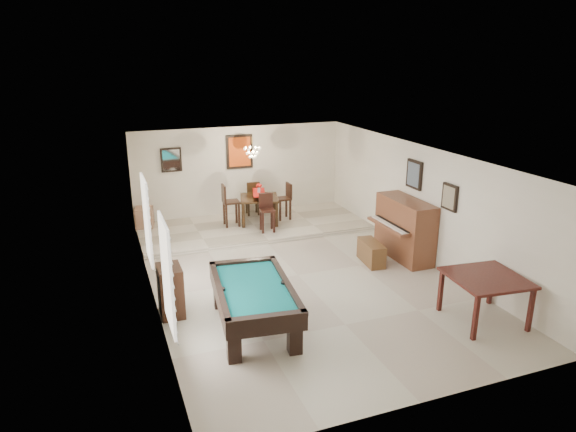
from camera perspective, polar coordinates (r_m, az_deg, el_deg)
ground_plane at (r=11.04m, az=1.11°, el=-6.63°), size 6.00×9.00×0.02m
wall_back at (r=14.70m, az=-5.39°, el=4.86°), size 6.00×0.04×2.60m
wall_front at (r=6.92m, az=15.34°, el=-10.81°), size 6.00×0.04×2.60m
wall_left at (r=9.91m, az=-15.19°, el=-2.00°), size 0.04×9.00×2.60m
wall_right at (r=11.97m, az=14.61°, el=1.40°), size 0.04×9.00×2.60m
ceiling at (r=10.25m, az=1.19°, el=6.79°), size 6.00×9.00×0.04m
dining_step at (r=13.88m, az=-3.86°, el=-1.20°), size 6.00×2.50×0.12m
window_left_front at (r=7.84m, az=-13.30°, el=-6.37°), size 0.06×1.00×1.70m
window_left_rear at (r=10.45m, az=-15.42°, el=-0.43°), size 0.06×1.00×1.70m
pool_table at (r=8.91m, az=-3.81°, el=-10.10°), size 1.51×2.43×0.77m
square_table at (r=9.73m, az=20.95°, el=-8.57°), size 1.34×1.34×0.84m
upright_piano at (r=11.97m, az=12.19°, el=-1.48°), size 0.93×1.66×1.38m
piano_bench at (r=11.72m, az=9.23°, el=-4.03°), size 0.45×0.92×0.49m
apothecary_chest at (r=9.52m, az=-12.92°, el=-8.11°), size 0.41×0.62×0.92m
dining_table at (r=13.94m, az=-3.21°, el=0.95°), size 1.23×1.23×0.83m
flower_vase at (r=13.80m, az=-3.25°, el=3.13°), size 0.18×0.18×0.27m
dining_chair_south at (r=13.19m, az=-2.33°, el=0.33°), size 0.41×0.41×0.98m
dining_chair_north at (r=14.63m, az=-3.99°, el=2.04°), size 0.39×0.39×0.98m
dining_chair_west at (r=13.69m, az=-6.33°, el=1.21°), size 0.44×0.44×1.13m
dining_chair_east at (r=14.17m, az=-0.54°, el=1.63°), size 0.38×0.38×1.01m
corner_bench at (r=14.15m, az=-15.67°, el=-0.13°), size 0.54×0.63×0.50m
chandelier at (r=13.30m, az=-3.99°, el=7.50°), size 0.44×0.44×0.60m
back_painting at (r=14.55m, az=-5.41°, el=7.13°), size 0.75×0.06×0.95m
back_mirror at (r=14.19m, az=-12.85°, el=6.10°), size 0.55×0.06×0.65m
right_picture_upper at (r=12.04m, az=13.86°, el=4.50°), size 0.06×0.55×0.65m
right_picture_lower at (r=11.07m, az=17.53°, el=2.00°), size 0.06×0.45×0.55m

